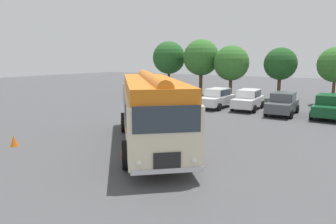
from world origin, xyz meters
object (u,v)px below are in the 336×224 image
Objects in this scene: car_mid_left at (248,99)px; car_near_left at (217,98)px; car_mid_right at (283,103)px; traffic_cone at (14,141)px; vintage_bus at (151,107)px; car_far_right at (328,106)px.

car_near_left is at bearing -167.37° from car_mid_left.
car_mid_right is 7.73× the size of traffic_cone.
vintage_bus is 12.71m from car_mid_left.
traffic_cone is (-5.34, -3.86, -1.62)m from vintage_bus.
car_mid_left is 5.92m from car_far_right.
vintage_bus is 12.28m from car_near_left.
traffic_cone is (-11.84, -16.18, -0.57)m from car_far_right.
vintage_bus is at bearing -106.22° from car_mid_right.
car_far_right is at bearing 1.59° from car_near_left.
car_near_left is 5.43m from car_mid_right.
car_far_right is (3.03, 0.40, 0.00)m from car_mid_right.
car_mid_right is at bearing 60.82° from traffic_cone.
traffic_cone is at bearing -144.15° from vintage_bus.
car_mid_left is 1.02× the size of car_far_right.
car_near_left is 8.45m from car_far_right.
car_far_right is at bearing 53.81° from traffic_cone.
car_mid_right is (3.47, 11.92, -1.05)m from vintage_bus.
traffic_cone is at bearing -102.00° from car_near_left.
car_mid_left is 17.55m from traffic_cone.
car_mid_left is (0.58, 12.65, -1.05)m from vintage_bus.
traffic_cone is at bearing -119.18° from car_mid_right.
car_far_right is 20.06m from traffic_cone.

